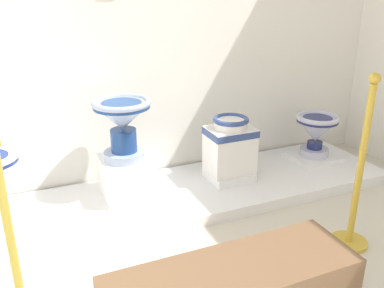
{
  "coord_description": "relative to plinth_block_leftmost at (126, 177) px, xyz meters",
  "views": [
    {
      "loc": [
        0.92,
        0.09,
        1.51
      ],
      "look_at": [
        2.03,
        2.64,
        0.43
      ],
      "focal_mm": 38.94,
      "sensor_mm": 36.0,
      "label": 1
    }
  ],
  "objects": [
    {
      "name": "stanchion_post_near_left",
      "position": [
        -0.75,
        -0.9,
        0.09
      ],
      "size": [
        0.22,
        0.22,
        0.94
      ],
      "color": "gold",
      "rests_on": "ground_plane"
    },
    {
      "name": "antique_toilet_broad_patterned",
      "position": [
        0.8,
        -0.07,
        0.15
      ],
      "size": [
        0.35,
        0.27,
        0.44
      ],
      "color": "white",
      "rests_on": "plinth_block_broad_patterned"
    },
    {
      "name": "antique_toilet_leftmost",
      "position": [
        0.0,
        0.0,
        0.43
      ],
      "size": [
        0.4,
        0.4,
        0.43
      ],
      "color": "#9CAED0",
      "rests_on": "plinth_block_leftmost"
    },
    {
      "name": "plinth_block_broad_patterned",
      "position": [
        0.8,
        -0.07,
        -0.1
      ],
      "size": [
        0.32,
        0.31,
        0.06
      ],
      "primitive_type": "cube",
      "color": "white",
      "rests_on": "display_platform"
    },
    {
      "name": "stanchion_post_near_right",
      "position": [
        1.12,
        -1.03,
        0.14
      ],
      "size": [
        0.22,
        0.22,
        1.07
      ],
      "color": "gold",
      "rests_on": "ground_plane"
    },
    {
      "name": "plinth_block_central_ornate",
      "position": [
        1.65,
        -0.03,
        -0.12
      ],
      "size": [
        0.39,
        0.34,
        0.04
      ],
      "primitive_type": "cube",
      "color": "white",
      "rests_on": "display_platform"
    },
    {
      "name": "plinth_block_leftmost",
      "position": [
        0.0,
        0.0,
        0.0
      ],
      "size": [
        0.34,
        0.39,
        0.27
      ],
      "primitive_type": "cube",
      "color": "white",
      "rests_on": "display_platform"
    },
    {
      "name": "antique_toilet_central_ornate",
      "position": [
        1.65,
        -0.03,
        0.14
      ],
      "size": [
        0.36,
        0.36,
        0.36
      ],
      "color": "silver",
      "rests_on": "plinth_block_central_ornate"
    },
    {
      "name": "display_platform",
      "position": [
        0.39,
        -0.1,
        -0.18
      ],
      "size": [
        3.31,
        0.82,
        0.08
      ],
      "primitive_type": "cube",
      "color": "white",
      "rests_on": "ground_plane"
    }
  ]
}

